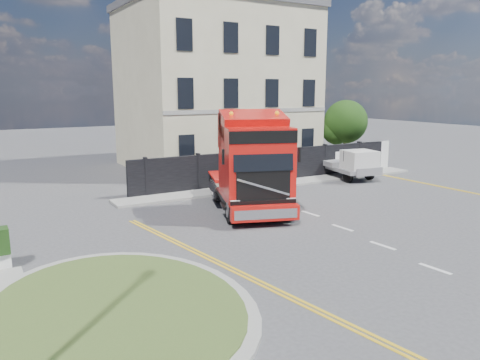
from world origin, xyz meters
TOP-DOWN VIEW (x-y plane):
  - ground at (0.00, 0.00)m, footprint 120.00×120.00m
  - traffic_island at (-7.00, -3.00)m, footprint 6.80×6.80m
  - hoarding_fence at (6.55, 9.00)m, footprint 18.80×0.25m
  - georgian_building at (6.00, 16.50)m, footprint 12.30×10.30m
  - tree at (14.38, 12.10)m, footprint 3.20×3.20m
  - pavement_far at (6.00, 8.10)m, footprint 20.00×1.60m
  - truck at (1.09, 3.55)m, footprint 5.13×7.98m
  - flatbed_pickup at (10.69, 7.13)m, footprint 2.64×4.81m

SIDE VIEW (x-z plane):
  - ground at x=0.00m, z-range 0.00..0.00m
  - pavement_far at x=6.00m, z-range 0.00..0.12m
  - traffic_island at x=-7.00m, z-range 0.00..0.16m
  - hoarding_fence at x=6.55m, z-range 0.00..2.00m
  - flatbed_pickup at x=10.69m, z-range 0.07..1.96m
  - truck at x=1.09m, z-range -0.23..4.25m
  - tree at x=14.38m, z-range 0.65..5.45m
  - georgian_building at x=6.00m, z-range -0.63..12.17m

